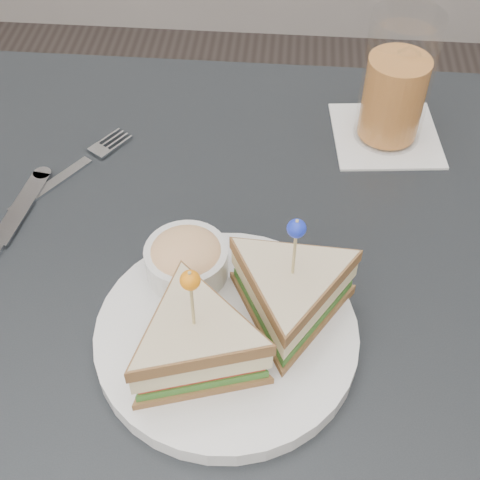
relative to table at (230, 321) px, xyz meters
name	(u,v)px	position (x,y,z in m)	size (l,w,h in m)	color
table	(230,321)	(0.00, 0.00, 0.00)	(0.80, 0.80, 0.75)	black
plate_meal	(234,315)	(0.01, -0.07, 0.12)	(0.30, 0.30, 0.15)	white
cutlery_fork	(77,166)	(-0.20, 0.16, 0.08)	(0.12, 0.16, 0.01)	silver
cutlery_knife	(2,239)	(-0.25, 0.03, 0.08)	(0.05, 0.22, 0.01)	silver
drink_set	(395,87)	(0.18, 0.25, 0.15)	(0.14, 0.14, 0.17)	white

